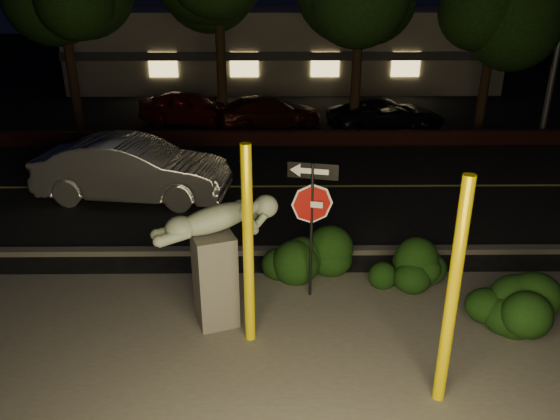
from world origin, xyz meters
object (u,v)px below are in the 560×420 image
object	(u,v)px
silver_sedan	(133,169)
yellow_pole_right	(452,297)
yellow_pole_left	(248,249)
parked_car_red	(189,108)
sculpture	(216,251)
parked_car_dark	(387,116)
parked_car_darkred	(268,112)
signpost	(312,204)

from	to	relation	value
silver_sedan	yellow_pole_right	bearing A→B (deg)	-134.68
yellow_pole_left	parked_car_red	bearing A→B (deg)	101.84
silver_sedan	parked_car_red	size ratio (longest dim) A/B	1.26
sculpture	parked_car_dark	world-z (taller)	sculpture
sculpture	yellow_pole_left	bearing A→B (deg)	-61.76
yellow_pole_right	parked_car_darkred	world-z (taller)	yellow_pole_right
signpost	parked_car_dark	xyz separation A→B (m)	(3.69, 11.93, -1.23)
parked_car_red	parked_car_dark	bearing A→B (deg)	-84.96
parked_car_red	parked_car_dark	distance (m)	7.89
yellow_pole_left	parked_car_red	world-z (taller)	yellow_pole_left
signpost	parked_car_red	xyz separation A→B (m)	(-4.10, 13.18, -1.17)
parked_car_darkred	parked_car_dark	xyz separation A→B (m)	(4.58, -0.62, 0.00)
sculpture	parked_car_darkred	world-z (taller)	sculpture
parked_car_dark	parked_car_red	bearing A→B (deg)	67.30
yellow_pole_right	silver_sedan	bearing A→B (deg)	128.11
parked_car_darkred	parked_car_dark	size ratio (longest dim) A/B	0.96
parked_car_darkred	parked_car_dark	distance (m)	4.62
yellow_pole_left	sculpture	world-z (taller)	yellow_pole_left
parked_car_red	parked_car_darkred	world-z (taller)	parked_car_red
signpost	silver_sedan	size ratio (longest dim) A/B	0.52
silver_sedan	sculpture	bearing A→B (deg)	-147.11
sculpture	silver_sedan	world-z (taller)	sculpture
silver_sedan	parked_car_red	distance (m)	8.21
parked_car_red	parked_car_darkred	size ratio (longest dim) A/B	0.92
signpost	parked_car_dark	size ratio (longest dim) A/B	0.58
sculpture	parked_car_red	size ratio (longest dim) A/B	0.56
yellow_pole_right	parked_car_dark	world-z (taller)	yellow_pole_right
sculpture	silver_sedan	size ratio (longest dim) A/B	0.44
yellow_pole_right	parked_car_darkred	xyz separation A→B (m)	(-2.54, 15.30, -1.05)
yellow_pole_right	parked_car_red	bearing A→B (deg)	109.86
sculpture	parked_car_dark	size ratio (longest dim) A/B	0.50
sculpture	parked_car_darkred	bearing A→B (deg)	67.25
signpost	parked_car_red	distance (m)	13.85
parked_car_darkred	silver_sedan	bearing A→B (deg)	135.60
sculpture	parked_car_red	xyz separation A→B (m)	(-2.48, 14.00, -0.70)
signpost	parked_car_darkred	world-z (taller)	signpost
yellow_pole_left	sculpture	bearing A→B (deg)	137.85
yellow_pole_right	signpost	world-z (taller)	yellow_pole_right
yellow_pole_left	signpost	size ratio (longest dim) A/B	1.28
yellow_pole_left	signpost	world-z (taller)	yellow_pole_left
yellow_pole_right	parked_car_dark	xyz separation A→B (m)	(2.04, 14.68, -1.05)
signpost	silver_sedan	xyz separation A→B (m)	(-4.41, 4.97, -1.02)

